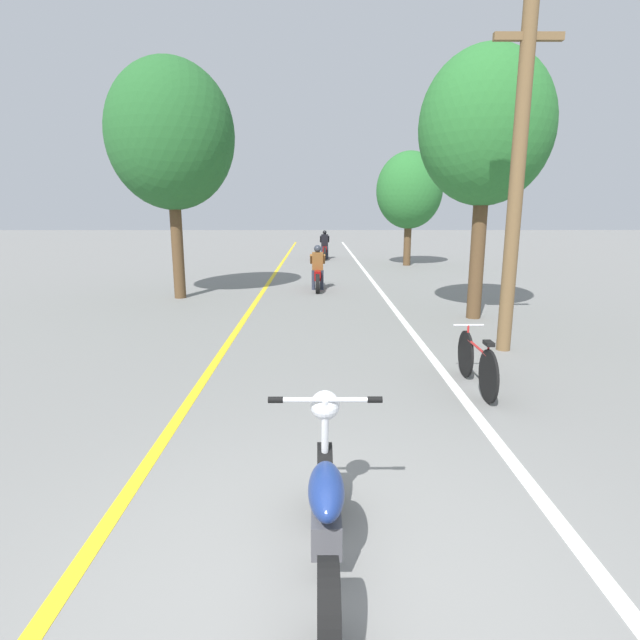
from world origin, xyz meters
TOP-DOWN VIEW (x-y plane):
  - ground_plane at (0.00, 0.00)m, footprint 120.00×120.00m
  - lane_stripe_center at (-1.70, 12.19)m, footprint 0.14×48.00m
  - lane_stripe_edge at (1.90, 12.19)m, footprint 0.14×48.00m
  - utility_pole at (3.28, 5.78)m, footprint 1.10×0.24m
  - roadside_tree_right_near at (3.57, 8.47)m, footprint 2.86×2.58m
  - roadside_tree_right_far at (3.99, 19.66)m, footprint 2.88×2.59m
  - roadside_tree_left at (-3.92, 11.21)m, footprint 3.38×3.04m
  - motorcycle_foreground at (0.03, 0.24)m, footprint 0.85×1.99m
  - motorcycle_rider_lead at (-0.02, 12.70)m, footprint 0.50×2.08m
  - motorcycle_rider_far at (0.34, 22.58)m, footprint 0.50×2.03m
  - bicycle_parked at (2.17, 3.82)m, footprint 0.44×1.71m

SIDE VIEW (x-z plane):
  - ground_plane at x=0.00m, z-range 0.00..0.00m
  - lane_stripe_center at x=-1.70m, z-range 0.00..0.01m
  - lane_stripe_edge at x=1.90m, z-range 0.00..0.01m
  - bicycle_parked at x=2.17m, z-range -0.03..0.78m
  - motorcycle_foreground at x=0.03m, z-range -0.10..1.00m
  - motorcycle_rider_lead at x=-0.02m, z-range -0.17..1.22m
  - motorcycle_rider_far at x=0.34m, z-range -0.18..1.25m
  - utility_pole at x=3.28m, z-range 0.09..5.78m
  - roadside_tree_right_far at x=3.99m, z-range 0.79..5.73m
  - roadside_tree_right_near at x=3.57m, z-range 1.23..7.04m
  - roadside_tree_left at x=-3.92m, z-range 1.19..7.51m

